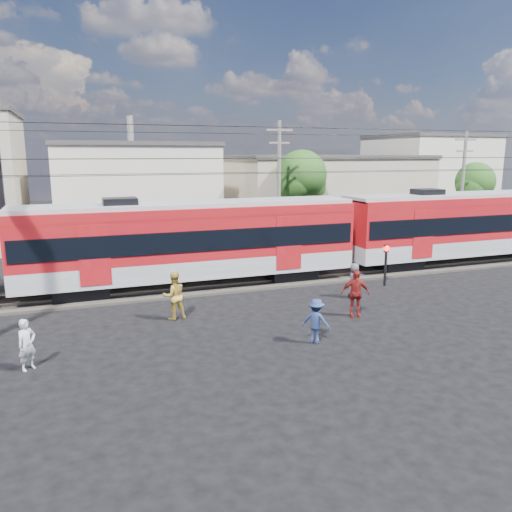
{
  "coord_description": "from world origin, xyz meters",
  "views": [
    {
      "loc": [
        -6.53,
        -15.22,
        6.43
      ],
      "look_at": [
        0.79,
        5.0,
        2.0
      ],
      "focal_mm": 35.0,
      "sensor_mm": 36.0,
      "label": 1
    }
  ],
  "objects_px": {
    "commuter_train": "(195,239)",
    "pedestrian_a": "(27,345)",
    "pedestrian_c": "(316,321)",
    "crossing_signal": "(386,257)",
    "car_silver": "(464,233)"
  },
  "relations": [
    {
      "from": "pedestrian_a",
      "to": "crossing_signal",
      "type": "relative_size",
      "value": 0.77
    },
    {
      "from": "crossing_signal",
      "to": "pedestrian_c",
      "type": "bearing_deg",
      "value": -139.54
    },
    {
      "from": "car_silver",
      "to": "crossing_signal",
      "type": "relative_size",
      "value": 1.82
    },
    {
      "from": "pedestrian_c",
      "to": "car_silver",
      "type": "bearing_deg",
      "value": -100.3
    },
    {
      "from": "commuter_train",
      "to": "pedestrian_a",
      "type": "relative_size",
      "value": 31.64
    },
    {
      "from": "pedestrian_a",
      "to": "pedestrian_c",
      "type": "relative_size",
      "value": 1.01
    },
    {
      "from": "commuter_train",
      "to": "car_silver",
      "type": "bearing_deg",
      "value": 15.22
    },
    {
      "from": "pedestrian_c",
      "to": "pedestrian_a",
      "type": "bearing_deg",
      "value": 36.88
    },
    {
      "from": "pedestrian_a",
      "to": "car_silver",
      "type": "distance_m",
      "value": 31.7
    },
    {
      "from": "car_silver",
      "to": "crossing_signal",
      "type": "distance_m",
      "value": 15.65
    },
    {
      "from": "commuter_train",
      "to": "crossing_signal",
      "type": "xyz_separation_m",
      "value": [
        8.83,
        -2.93,
        -0.96
      ]
    },
    {
      "from": "crossing_signal",
      "to": "pedestrian_a",
      "type": "bearing_deg",
      "value": -163.6
    },
    {
      "from": "pedestrian_a",
      "to": "pedestrian_c",
      "type": "distance_m",
      "value": 9.22
    },
    {
      "from": "pedestrian_c",
      "to": "crossing_signal",
      "type": "height_order",
      "value": "crossing_signal"
    },
    {
      "from": "commuter_train",
      "to": "pedestrian_c",
      "type": "distance_m",
      "value": 9.01
    }
  ]
}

